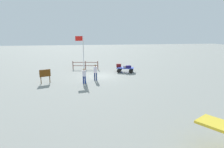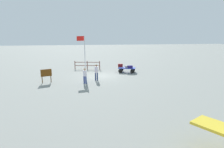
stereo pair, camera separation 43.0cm
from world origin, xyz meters
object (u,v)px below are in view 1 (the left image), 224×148
object	(u,v)px
suitcase_navy	(126,67)
suitcase_maroon	(119,65)
flagpole	(83,52)
signboard	(45,74)
worker_lead	(95,71)
luggage_cart	(125,69)
worker_trailing	(84,75)
suitcase_tan	(128,67)

from	to	relation	value
suitcase_navy	suitcase_maroon	distance (m)	1.19
suitcase_maroon	flagpole	world-z (taller)	flagpole
suitcase_navy	signboard	xyz separation A→B (m)	(9.37, 3.76, 0.16)
suitcase_navy	worker_lead	xyz separation A→B (m)	(4.21, 3.46, 0.24)
suitcase_maroon	luggage_cart	bearing A→B (deg)	138.12
suitcase_navy	worker_trailing	size ratio (longest dim) A/B	0.39
suitcase_maroon	worker_lead	xyz separation A→B (m)	(3.47, 4.38, 0.18)
suitcase_tan	suitcase_navy	size ratio (longest dim) A/B	1.08
suitcase_navy	worker_trailing	xyz separation A→B (m)	(5.45, 4.68, 0.15)
suitcase_navy	worker_trailing	distance (m)	7.18
suitcase_maroon	flagpole	xyz separation A→B (m)	(4.73, 2.00, 2.00)
worker_trailing	signboard	xyz separation A→B (m)	(3.93, -0.92, 0.01)
suitcase_tan	flagpole	size ratio (longest dim) A/B	0.14
suitcase_navy	suitcase_maroon	xyz separation A→B (m)	(0.74, -0.92, 0.06)
flagpole	signboard	xyz separation A→B (m)	(3.90, 2.68, -1.90)
suitcase_tan	luggage_cart	bearing A→B (deg)	-50.04
luggage_cart	flagpole	distance (m)	6.09
flagpole	suitcase_navy	bearing A→B (deg)	-168.88
suitcase_tan	flagpole	world-z (taller)	flagpole
suitcase_maroon	worker_lead	size ratio (longest dim) A/B	0.38
worker_lead	luggage_cart	bearing A→B (deg)	-138.15
worker_lead	signboard	distance (m)	5.18
luggage_cart	suitcase_navy	size ratio (longest dim) A/B	3.87
flagpole	signboard	world-z (taller)	flagpole
worker_lead	flagpole	world-z (taller)	flagpole
suitcase_maroon	worker_lead	distance (m)	5.59
worker_trailing	flagpole	xyz separation A→B (m)	(0.03, -3.60, 1.91)
suitcase_maroon	worker_lead	bearing A→B (deg)	51.67
suitcase_navy	suitcase_tan	bearing A→B (deg)	159.29
suitcase_tan	suitcase_maroon	world-z (taller)	suitcase_maroon
suitcase_tan	suitcase_maroon	size ratio (longest dim) A/B	1.03
flagpole	luggage_cart	bearing A→B (deg)	-165.96
flagpole	signboard	distance (m)	5.10
luggage_cart	suitcase_maroon	world-z (taller)	suitcase_maroon
luggage_cart	worker_trailing	world-z (taller)	worker_trailing
worker_trailing	worker_lead	bearing A→B (deg)	-135.45
signboard	suitcase_maroon	bearing A→B (deg)	-151.53
suitcase_tan	suitcase_maroon	xyz separation A→B (m)	(1.05, -1.04, 0.04)
luggage_cart	worker_lead	distance (m)	5.64
suitcase_navy	luggage_cart	bearing A→B (deg)	-84.32
luggage_cart	worker_lead	bearing A→B (deg)	41.85
worker_lead	worker_trailing	xyz separation A→B (m)	(1.24, 1.22, -0.09)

